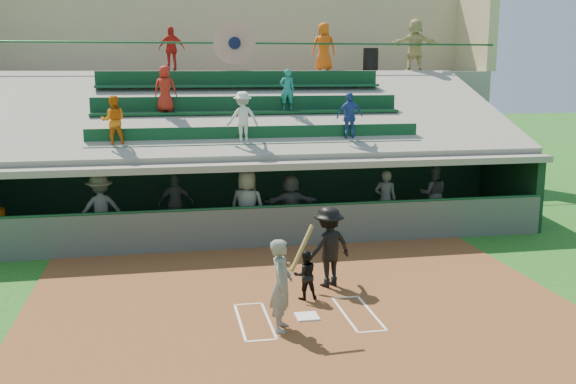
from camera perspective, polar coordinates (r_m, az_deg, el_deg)
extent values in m
plane|color=#1B5518|center=(12.61, 1.70, -11.14)|extent=(100.00, 100.00, 0.00)
cube|color=brown|center=(13.06, 1.21, -10.29)|extent=(11.00, 9.00, 0.02)
cube|color=white|center=(12.60, 1.70, -10.99)|extent=(0.43, 0.43, 0.03)
cube|color=silver|center=(12.47, -1.74, -11.29)|extent=(0.05, 1.80, 0.01)
cube|color=white|center=(12.78, 5.04, -10.77)|extent=(0.05, 1.80, 0.01)
cube|color=white|center=(12.40, -4.29, -11.45)|extent=(0.05, 1.80, 0.01)
cube|color=white|center=(12.93, 7.42, -10.55)|extent=(0.05, 1.80, 0.01)
cube|color=silver|center=(13.26, -3.56, -9.91)|extent=(0.60, 0.05, 0.01)
cube|color=silver|center=(13.66, 5.12, -9.30)|extent=(0.60, 0.05, 0.01)
cube|color=white|center=(11.62, -2.38, -13.04)|extent=(0.60, 0.05, 0.01)
cube|color=silver|center=(12.06, 7.52, -12.19)|extent=(0.60, 0.05, 0.01)
cube|color=gray|center=(18.93, -2.78, -3.47)|extent=(16.00, 3.50, 0.04)
cube|color=gray|center=(25.14, -5.03, 5.39)|extent=(20.00, 3.00, 4.60)
cube|color=#515651|center=(17.12, -1.95, -3.20)|extent=(16.00, 0.06, 1.10)
cylinder|color=#143E23|center=(16.99, -1.97, -1.34)|extent=(16.00, 0.08, 0.08)
cube|color=black|center=(20.39, -3.51, 0.68)|extent=(16.00, 0.25, 2.20)
cube|color=black|center=(21.31, 19.00, 0.55)|extent=(0.25, 3.50, 2.20)
cube|color=gray|center=(18.50, -2.84, 3.08)|extent=(16.40, 3.90, 0.18)
cube|color=gray|center=(22.09, -4.10, 1.61)|extent=(16.40, 3.50, 2.30)
cube|color=gray|center=(23.56, -4.63, 5.02)|extent=(16.40, 0.30, 4.60)
cube|color=gray|center=(20.20, -3.62, 7.31)|extent=(16.40, 6.51, 2.37)
cube|color=#0D3C22|center=(17.90, -2.60, 4.26)|extent=(9.40, 0.42, 0.08)
cube|color=#0D3920|center=(18.07, -2.70, 5.16)|extent=(9.40, 0.06, 0.45)
cube|color=#0D3B1D|center=(19.71, -3.43, 7.07)|extent=(9.40, 0.42, 0.08)
cube|color=#0B331D|center=(19.89, -3.52, 7.85)|extent=(9.40, 0.06, 0.45)
cube|color=#0C3822|center=(21.55, -4.13, 9.40)|extent=(9.40, 0.42, 0.08)
cube|color=#0C371C|center=(21.75, -4.21, 10.09)|extent=(9.40, 0.06, 0.45)
imported|color=orange|center=(17.80, -15.26, 6.14)|extent=(0.68, 0.55, 1.33)
imported|color=silver|center=(17.87, -4.06, 6.64)|extent=(1.00, 0.71, 1.41)
imported|color=#254295|center=(18.50, 5.51, 6.70)|extent=(0.84, 0.44, 1.37)
imported|color=#A21D12|center=(19.60, -10.87, 8.99)|extent=(0.75, 0.57, 1.37)
imported|color=#1A7771|center=(19.96, -0.08, 9.07)|extent=(0.47, 0.32, 1.26)
cylinder|color=#164524|center=(23.55, -4.78, 13.05)|extent=(20.00, 0.07, 0.07)
cylinder|color=#AE2A18|center=(23.53, -4.78, 13.06)|extent=(1.50, 0.06, 1.50)
sphere|color=#0D1437|center=(23.50, -4.77, 13.06)|extent=(0.44, 0.44, 0.44)
cube|color=tan|center=(26.55, -5.53, 14.11)|extent=(20.00, 0.40, 3.20)
cube|color=tan|center=(27.92, 16.31, 13.57)|extent=(0.40, 3.00, 3.20)
imported|color=#62645F|center=(11.75, -0.60, -8.26)|extent=(0.57, 0.71, 1.71)
cylinder|color=olive|center=(11.45, 1.26, -4.98)|extent=(0.56, 0.54, 0.75)
sphere|color=brown|center=(11.65, 0.03, -6.49)|extent=(0.10, 0.10, 0.10)
imported|color=black|center=(13.37, 1.53, -7.38)|extent=(0.53, 0.43, 1.03)
imported|color=black|center=(14.07, 3.62, -4.87)|extent=(1.32, 1.07, 1.78)
cube|color=olive|center=(19.99, -3.25, -2.05)|extent=(13.27, 1.19, 0.40)
cube|color=white|center=(18.56, -24.25, -3.68)|extent=(0.77, 0.61, 0.63)
imported|color=#61645E|center=(18.00, -16.33, -1.47)|extent=(1.37, 0.99, 1.91)
imported|color=#575954|center=(18.83, -9.93, -0.97)|extent=(1.01, 0.45, 1.70)
imported|color=#5E625C|center=(17.47, -3.63, -1.28)|extent=(1.15, 0.99, 1.99)
imported|color=#565954|center=(18.29, 0.24, -1.11)|extent=(1.61, 0.52, 1.74)
imported|color=#5C5F5A|center=(19.04, 8.65, -0.70)|extent=(0.76, 0.65, 1.77)
imported|color=#5E615B|center=(20.42, 12.78, -0.14)|extent=(0.98, 0.86, 1.71)
cylinder|color=black|center=(25.78, 7.36, 11.59)|extent=(0.59, 0.59, 0.89)
imported|color=red|center=(24.39, -10.30, 12.40)|extent=(0.98, 0.48, 1.62)
imported|color=#D74F0C|center=(24.46, 3.20, 12.74)|extent=(0.96, 0.71, 1.78)
imported|color=tan|center=(25.58, 11.21, 12.69)|extent=(1.91, 0.96, 1.97)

